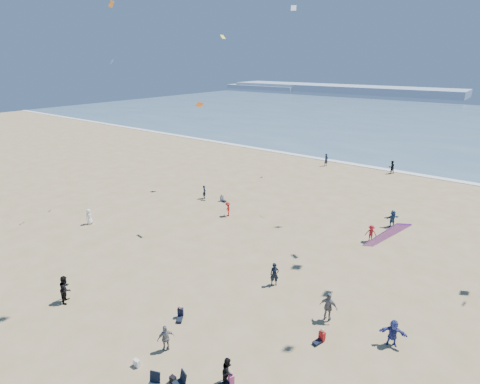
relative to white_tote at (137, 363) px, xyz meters
The scene contains 10 objects.
ground 1.23m from the white_tote, 163.50° to the right, with size 220.00×220.00×0.00m, color tan.
ocean 94.66m from the white_tote, 90.70° to the left, with size 220.00×100.00×0.06m, color #476B84.
surf_line 44.67m from the white_tote, 91.49° to the left, with size 220.00×1.20×0.08m, color white.
headland_far 180.35m from the white_tote, 109.82° to the left, with size 110.00×20.00×3.20m, color #7A8EA8.
headland_near 193.25m from the white_tote, 121.57° to the left, with size 40.00×14.00×2.00m, color #7A8EA8.
standing_flyers 15.73m from the white_tote, 83.21° to the left, with size 37.16×43.57×1.86m.
seated_group 6.42m from the white_tote, 89.77° to the left, with size 19.27×24.04×0.84m.
white_tote is the anchor object (origin of this frame).
black_backpack 2.28m from the white_tote, ahead, with size 0.30×0.22×0.38m, color black.
kites_aloft 21.42m from the white_tote, 56.69° to the left, with size 40.22×41.43×21.31m.
Camera 1 is at (14.43, -8.52, 14.81)m, focal length 28.00 mm.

